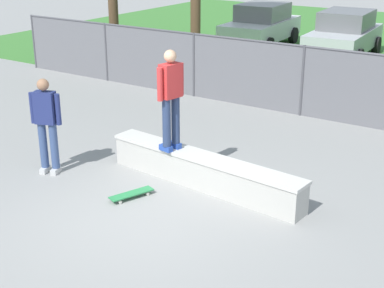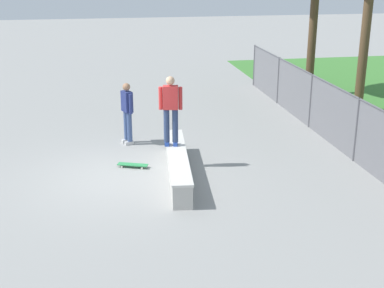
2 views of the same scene
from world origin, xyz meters
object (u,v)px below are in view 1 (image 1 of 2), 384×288
object	(u,v)px
concrete_ledge	(203,171)
car_white	(261,25)
bystander	(46,122)
skateboarder	(171,96)
skateboard	(131,194)
car_silver	(344,34)

from	to	relation	value
concrete_ledge	car_white	xyz separation A→B (m)	(-5.11, 12.37, 0.54)
car_white	bystander	size ratio (longest dim) A/B	2.36
concrete_ledge	skateboarder	world-z (taller)	skateboarder
skateboarder	skateboard	size ratio (longest dim) A/B	2.22
skateboarder	car_white	world-z (taller)	skateboarder
skateboard	car_white	bearing A→B (deg)	107.84
car_white	bystander	distance (m)	13.62
skateboard	car_white	distance (m)	14.14
skateboarder	concrete_ledge	bearing A→B (deg)	5.96
concrete_ledge	car_silver	xyz separation A→B (m)	(-1.65, 12.08, 0.54)
concrete_ledge	bystander	world-z (taller)	bystander
skateboard	car_white	size ratio (longest dim) A/B	0.19
skateboard	car_silver	distance (m)	13.20
car_silver	skateboard	bearing A→B (deg)	-86.22
skateboard	car_white	world-z (taller)	car_white
car_white	bystander	bearing A→B (deg)	-80.09
skateboard	car_silver	bearing A→B (deg)	93.78
concrete_ledge	skateboard	world-z (taller)	concrete_ledge
concrete_ledge	car_white	size ratio (longest dim) A/B	0.93
concrete_ledge	skateboard	bearing A→B (deg)	-126.03
skateboarder	bystander	xyz separation A→B (m)	(-2.12, -0.98, -0.59)
concrete_ledge	car_white	world-z (taller)	car_white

